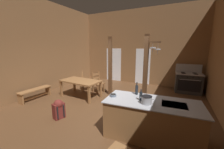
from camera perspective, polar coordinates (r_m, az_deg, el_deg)
ground_plane at (r=4.86m, az=-3.40°, el=-15.23°), size 7.62×8.70×0.10m
wall_back at (r=8.07m, az=11.02°, el=11.25°), size 7.62×0.14×4.23m
wall_left at (r=6.78m, az=-30.49°, el=9.82°), size 0.14×8.70×4.23m
glazed_door_back_left at (r=8.61m, az=0.71°, el=4.22°), size 1.00×0.01×2.05m
glazed_panel_back_right at (r=7.99m, az=12.93°, el=3.32°), size 0.84×0.01×2.05m
kitchen_island at (r=3.49m, az=16.20°, el=-17.86°), size 2.23×1.13×0.91m
stove_range at (r=7.35m, az=29.68°, el=-2.97°), size 1.20×0.90×1.32m
support_post_with_pot_rack at (r=4.90m, az=14.39°, el=2.30°), size 0.55×0.22×2.58m
support_post_center at (r=5.93m, az=-0.77°, el=3.37°), size 0.14×0.14×2.58m
dining_table at (r=5.93m, az=-13.30°, el=-3.25°), size 1.76×1.01×0.74m
ladderback_chair_near_window at (r=6.81m, az=-11.15°, el=-2.95°), size 0.62×0.62×0.95m
ladderback_chair_by_post at (r=6.51m, az=-6.12°, el=-3.48°), size 0.56×0.56×0.95m
bench_along_left_wall at (r=6.44m, az=-29.89°, el=-6.58°), size 0.38×1.31×0.44m
backpack at (r=4.50m, az=-21.82°, el=-13.29°), size 0.36×0.37×0.60m
stockpot_on_counter at (r=3.10m, az=14.56°, el=-10.45°), size 0.30×0.23×0.18m
mixing_bowl_on_counter at (r=3.45m, az=0.46°, el=-8.84°), size 0.16×0.16×0.06m
bottle_tall_on_counter at (r=3.25m, az=12.19°, el=-8.92°), size 0.07×0.07×0.27m
bottle_short_on_counter at (r=3.61m, az=10.46°, el=-6.38°), size 0.07×0.07×0.33m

